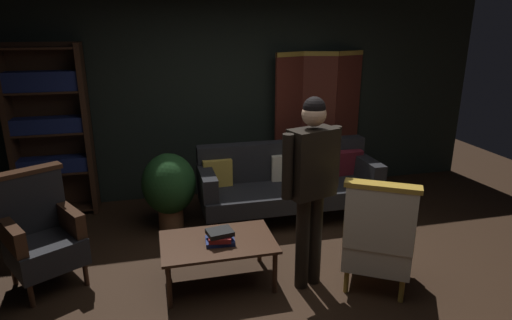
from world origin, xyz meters
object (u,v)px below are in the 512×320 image
(folding_screen, at_px, (318,120))
(bookshelf, at_px, (50,127))
(potted_plant, at_px, (169,187))
(standing_figure, at_px, (311,177))
(book_navy_cloth, at_px, (220,241))
(book_red_leather, at_px, (220,237))
(coffee_table, at_px, (218,245))
(book_black_cloth, at_px, (220,232))
(armchair_gilt_accent, at_px, (378,237))
(armchair_wing_left, at_px, (41,233))
(velvet_couch, at_px, (287,180))

(folding_screen, height_order, bookshelf, bookshelf)
(potted_plant, bearing_deg, bookshelf, 148.98)
(standing_figure, xyz_separation_m, book_navy_cloth, (-0.76, 0.17, -0.59))
(bookshelf, bearing_deg, book_red_leather, -50.44)
(book_navy_cloth, xyz_separation_m, book_red_leather, (0.00, 0.00, 0.04))
(coffee_table, distance_m, potted_plant, 1.26)
(folding_screen, xyz_separation_m, book_black_cloth, (-1.72, -2.09, -0.47))
(standing_figure, relative_size, potted_plant, 1.91)
(armchair_gilt_accent, bearing_deg, book_red_leather, 165.00)
(armchair_wing_left, relative_size, potted_plant, 1.16)
(velvet_couch, height_order, potted_plant, potted_plant)
(book_red_leather, xyz_separation_m, book_black_cloth, (0.00, 0.00, 0.04))
(potted_plant, xyz_separation_m, book_red_leather, (0.37, -1.24, -0.04))
(velvet_couch, bearing_deg, potted_plant, -178.24)
(velvet_couch, relative_size, book_red_leather, 10.70)
(armchair_wing_left, bearing_deg, book_red_leather, -15.62)
(book_red_leather, bearing_deg, coffee_table, 109.48)
(coffee_table, xyz_separation_m, armchair_wing_left, (-1.51, 0.39, 0.12))
(coffee_table, xyz_separation_m, standing_figure, (0.77, -0.21, 0.65))
(velvet_couch, distance_m, standing_figure, 1.58)
(armchair_wing_left, bearing_deg, armchair_gilt_accent, -15.33)
(armchair_wing_left, height_order, potted_plant, armchair_wing_left)
(coffee_table, bearing_deg, folding_screen, 49.76)
(folding_screen, height_order, armchair_wing_left, folding_screen)
(folding_screen, bearing_deg, coffee_table, -130.24)
(coffee_table, relative_size, potted_plant, 1.12)
(armchair_wing_left, bearing_deg, coffee_table, -14.32)
(armchair_wing_left, relative_size, book_red_leather, 5.25)
(velvet_couch, height_order, book_red_leather, velvet_couch)
(folding_screen, distance_m, armchair_wing_left, 3.68)
(bookshelf, height_order, potted_plant, bookshelf)
(bookshelf, xyz_separation_m, velvet_couch, (2.70, -0.74, -0.63))
(coffee_table, bearing_deg, potted_plant, 106.44)
(folding_screen, xyz_separation_m, book_navy_cloth, (-1.72, -2.09, -0.55))
(armchair_wing_left, bearing_deg, potted_plant, 35.07)
(folding_screen, relative_size, book_navy_cloth, 7.58)
(folding_screen, xyz_separation_m, book_red_leather, (-1.72, -2.09, -0.51))
(standing_figure, bearing_deg, book_black_cloth, 167.32)
(bookshelf, distance_m, potted_plant, 1.62)
(potted_plant, bearing_deg, book_navy_cloth, -73.46)
(bookshelf, distance_m, book_navy_cloth, 2.70)
(folding_screen, height_order, armchair_gilt_accent, folding_screen)
(book_red_leather, distance_m, book_black_cloth, 0.04)
(armchair_gilt_accent, height_order, armchair_wing_left, same)
(bookshelf, relative_size, armchair_wing_left, 1.97)
(coffee_table, distance_m, book_navy_cloth, 0.08)
(book_navy_cloth, bearing_deg, coffee_table, 109.48)
(folding_screen, xyz_separation_m, coffee_table, (-1.74, -2.05, -0.61))
(bookshelf, height_order, armchair_gilt_accent, bookshelf)
(standing_figure, distance_m, book_navy_cloth, 0.97)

